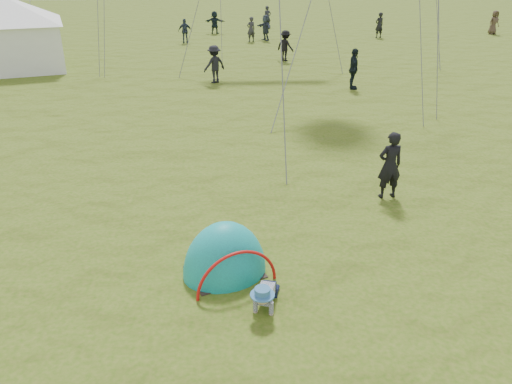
{
  "coord_description": "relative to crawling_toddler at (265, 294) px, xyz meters",
  "views": [
    {
      "loc": [
        -1.49,
        -5.98,
        5.38
      ],
      "look_at": [
        -0.92,
        3.29,
        1.0
      ],
      "focal_mm": 35.0,
      "sensor_mm": 36.0,
      "label": 1
    }
  ],
  "objects": [
    {
      "name": "standing_adult",
      "position": [
        3.34,
        4.15,
        0.56
      ],
      "size": [
        0.68,
        0.5,
        1.68
      ],
      "primitive_type": "imported",
      "rotation": [
        0.0,
        0.0,
        3.32
      ],
      "color": "black",
      "rests_on": "ground"
    },
    {
      "name": "crowd_person_3",
      "position": [
        2.87,
        22.17,
        0.56
      ],
      "size": [
        1.22,
        1.2,
        1.68
      ],
      "primitive_type": "imported",
      "rotation": [
        0.0,
        0.0,
        2.37
      ],
      "color": "black",
      "rests_on": "ground"
    },
    {
      "name": "popup_tent",
      "position": [
        -0.67,
        1.11,
        -0.28
      ],
      "size": [
        1.98,
        1.82,
        2.07
      ],
      "primitive_type": "ellipsoid",
      "rotation": [
        0.0,
        0.0,
        0.39
      ],
      "color": "#19757F",
      "rests_on": "ground"
    },
    {
      "name": "crowd_person_0",
      "position": [
        1.29,
        29.45,
        0.55
      ],
      "size": [
        0.72,
        0.61,
        1.67
      ],
      "primitive_type": "imported",
      "rotation": [
        0.0,
        0.0,
        3.54
      ],
      "color": "#2B2A30",
      "rests_on": "ground"
    },
    {
      "name": "crowd_person_5",
      "position": [
        2.35,
        30.0,
        0.59
      ],
      "size": [
        1.2,
        1.67,
        1.75
      ],
      "primitive_type": "imported",
      "rotation": [
        0.0,
        0.0,
        5.19
      ],
      "color": "#2D3645",
      "rests_on": "ground"
    },
    {
      "name": "ground",
      "position": [
        0.92,
        -0.79,
        -0.28
      ],
      "size": [
        140.0,
        140.0,
        0.0
      ],
      "primitive_type": "plane",
      "color": "#30550C"
    },
    {
      "name": "crowd_person_12",
      "position": [
        10.77,
        30.8,
        0.6
      ],
      "size": [
        0.75,
        0.61,
        1.77
      ],
      "primitive_type": "imported",
      "rotation": [
        0.0,
        0.0,
        3.47
      ],
      "color": "black",
      "rests_on": "ground"
    },
    {
      "name": "event_marquee",
      "position": [
        -12.11,
        21.03,
        1.76
      ],
      "size": [
        7.45,
        7.45,
        4.08
      ],
      "primitive_type": null,
      "rotation": [
        0.0,
        0.0,
        0.31
      ],
      "color": "white",
      "rests_on": "ground"
    },
    {
      "name": "crowd_person_11",
      "position": [
        -1.3,
        33.71,
        0.55
      ],
      "size": [
        1.62,
        0.84,
        1.67
      ],
      "primitive_type": "imported",
      "rotation": [
        0.0,
        0.0,
        2.91
      ],
      "color": "black",
      "rests_on": "ground"
    },
    {
      "name": "crowd_person_4",
      "position": [
        20.08,
        32.09,
        0.58
      ],
      "size": [
        0.96,
        0.74,
        1.73
      ],
      "primitive_type": "imported",
      "rotation": [
        0.0,
        0.0,
        0.25
      ],
      "color": "#47372A",
      "rests_on": "ground"
    },
    {
      "name": "crowd_person_6",
      "position": [
        3.04,
        36.71,
        0.6
      ],
      "size": [
        0.76,
        0.65,
        1.76
      ],
      "primitive_type": "imported",
      "rotation": [
        0.0,
        0.0,
        0.42
      ],
      "color": "#222429",
      "rests_on": "ground"
    },
    {
      "name": "crowd_person_9",
      "position": [
        -1.07,
        16.88,
        0.58
      ],
      "size": [
        1.28,
        1.16,
        1.72
      ],
      "primitive_type": "imported",
      "rotation": [
        0.0,
        0.0,
        3.74
      ],
      "color": "black",
      "rests_on": "ground"
    },
    {
      "name": "crawling_toddler",
      "position": [
        0.0,
        0.0,
        0.0
      ],
      "size": [
        0.71,
        0.85,
        0.56
      ],
      "primitive_type": null,
      "rotation": [
        0.0,
        0.0,
        -0.29
      ],
      "color": "black",
      "rests_on": "ground"
    },
    {
      "name": "crowd_person_2",
      "position": [
        5.12,
        15.26,
        0.61
      ],
      "size": [
        0.58,
        1.1,
        1.78
      ],
      "primitive_type": "imported",
      "rotation": [
        0.0,
        0.0,
        1.42
      ],
      "color": "black",
      "rests_on": "ground"
    },
    {
      "name": "crowd_person_8",
      "position": [
        -3.26,
        29.1,
        0.52
      ],
      "size": [
        0.96,
        0.46,
        1.6
      ],
      "primitive_type": "imported",
      "rotation": [
        0.0,
        0.0,
        3.21
      ],
      "color": "#293347",
      "rests_on": "ground"
    }
  ]
}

